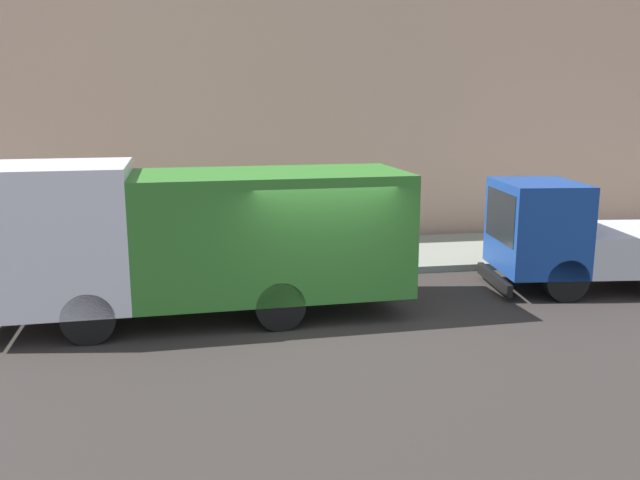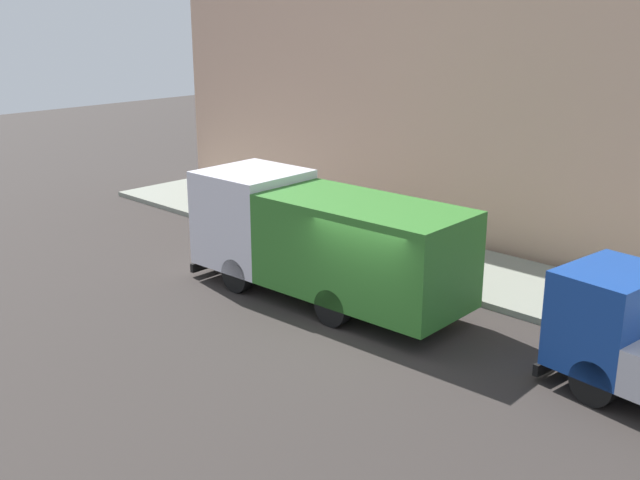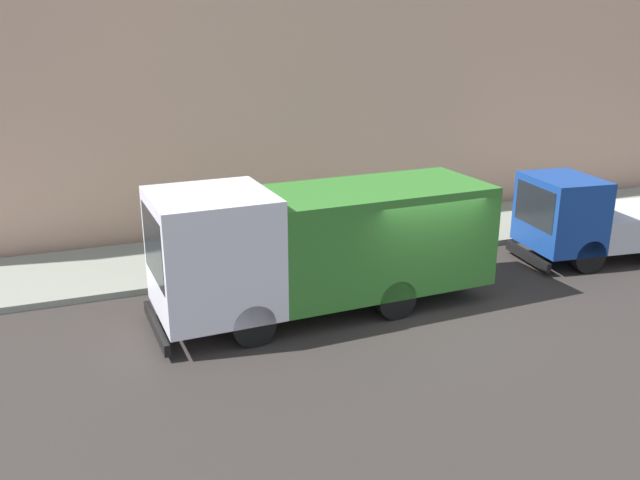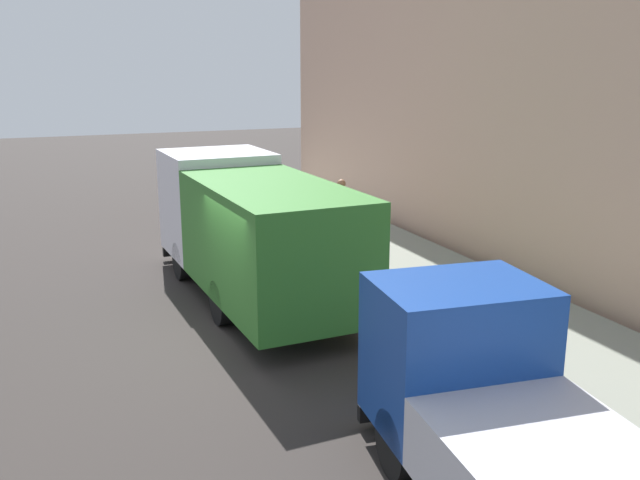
% 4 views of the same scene
% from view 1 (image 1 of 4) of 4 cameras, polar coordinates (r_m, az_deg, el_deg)
% --- Properties ---
extents(ground, '(80.00, 80.00, 0.00)m').
position_cam_1_polar(ground, '(12.22, 0.26, -7.03)').
color(ground, '#302B28').
extents(sidewalk, '(3.55, 30.00, 0.16)m').
position_cam_1_polar(sidewalk, '(16.73, -2.68, -1.52)').
color(sidewalk, gray).
rests_on(sidewalk, ground).
extents(building_facade, '(0.50, 30.00, 9.91)m').
position_cam_1_polar(building_facade, '(18.56, -3.78, 14.96)').
color(building_facade, '#D2A48A').
rests_on(building_facade, ground).
extents(large_utility_truck, '(2.66, 7.53, 2.89)m').
position_cam_1_polar(large_utility_truck, '(12.35, -10.13, 0.53)').
color(large_utility_truck, white).
rests_on(large_utility_truck, ground).
extents(small_flatbed_truck, '(2.58, 5.25, 2.31)m').
position_cam_1_polar(small_flatbed_truck, '(15.22, 22.22, 0.07)').
color(small_flatbed_truck, '#163E95').
rests_on(small_flatbed_truck, ground).
extents(pedestrian_walking, '(0.40, 0.40, 1.74)m').
position_cam_1_polar(pedestrian_walking, '(16.18, -21.17, 0.82)').
color(pedestrian_walking, '#512F49').
rests_on(pedestrian_walking, sidewalk).
extents(traffic_cone_orange, '(0.48, 0.48, 0.69)m').
position_cam_1_polar(traffic_cone_orange, '(15.68, -19.22, -1.51)').
color(traffic_cone_orange, orange).
rests_on(traffic_cone_orange, sidewalk).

